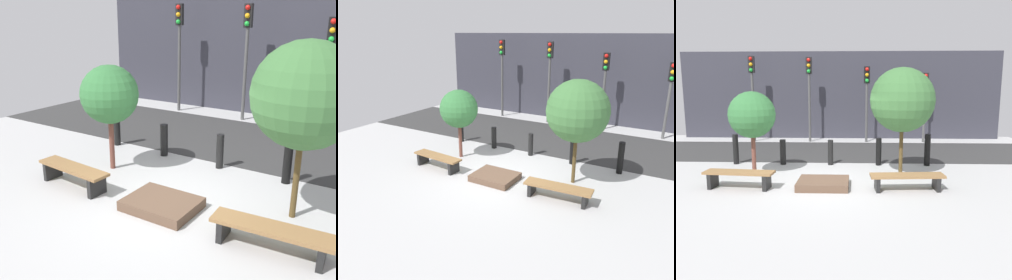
{
  "view_description": "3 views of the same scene",
  "coord_description": "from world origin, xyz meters",
  "views": [
    {
      "loc": [
        3.65,
        -5.49,
        3.47
      ],
      "look_at": [
        -0.19,
        0.37,
        1.23
      ],
      "focal_mm": 40.0,
      "sensor_mm": 36.0,
      "label": 1
    },
    {
      "loc": [
        5.09,
        -8.11,
        4.47
      ],
      "look_at": [
        0.1,
        0.39,
        1.2
      ],
      "focal_mm": 35.0,
      "sensor_mm": 36.0,
      "label": 2
    },
    {
      "loc": [
        0.86,
        -8.54,
        2.66
      ],
      "look_at": [
        0.56,
        -0.16,
        1.28
      ],
      "focal_mm": 35.0,
      "sensor_mm": 36.0,
      "label": 3
    }
  ],
  "objects": [
    {
      "name": "traffic_light_west",
      "position": [
        -4.11,
        7.14,
        2.79
      ],
      "size": [
        0.28,
        0.27,
        4.08
      ],
      "color": "#4B4B4B",
      "rests_on": "ground"
    },
    {
      "name": "ground_plane",
      "position": [
        0.0,
        0.0,
        0.0
      ],
      "size": [
        18.0,
        18.0,
        0.0
      ],
      "primitive_type": "plane",
      "color": "#B0B0B0"
    },
    {
      "name": "bench_left",
      "position": [
        -2.19,
        -0.33,
        0.34
      ],
      "size": [
        1.87,
        0.58,
        0.46
      ],
      "rotation": [
        0.0,
        0.0,
        -0.07
      ],
      "color": "black",
      "rests_on": "ground"
    },
    {
      "name": "tree_behind_right_bench",
      "position": [
        2.19,
        0.95,
        2.27
      ],
      "size": [
        1.86,
        1.86,
        3.21
      ],
      "color": "#4F3D1E",
      "rests_on": "ground"
    },
    {
      "name": "bollard_left",
      "position": [
        -1.64,
        2.4,
        0.43
      ],
      "size": [
        0.2,
        0.2,
        0.86
      ],
      "primitive_type": "cylinder",
      "color": "black",
      "rests_on": "ground"
    },
    {
      "name": "traffic_light_mid_west",
      "position": [
        -1.37,
        7.14,
        2.76
      ],
      "size": [
        0.28,
        0.27,
        4.02
      ],
      "color": "#4D4D4D",
      "rests_on": "ground"
    },
    {
      "name": "bench_right",
      "position": [
        2.19,
        -0.33,
        0.31
      ],
      "size": [
        1.93,
        0.61,
        0.42
      ],
      "rotation": [
        0.0,
        0.0,
        0.07
      ],
      "color": "black",
      "rests_on": "ground"
    },
    {
      "name": "planter_bed",
      "position": [
        0.0,
        -0.13,
        0.1
      ],
      "size": [
        1.35,
        1.08,
        0.2
      ],
      "primitive_type": "cube",
      "color": "brown",
      "rests_on": "ground"
    },
    {
      "name": "road_strip",
      "position": [
        0.0,
        4.75,
        0.01
      ],
      "size": [
        18.0,
        4.21,
        0.01
      ],
      "primitive_type": "cube",
      "color": "#343434",
      "rests_on": "ground"
    },
    {
      "name": "bollard_center",
      "position": [
        0.0,
        2.4,
        0.43
      ],
      "size": [
        0.18,
        0.18,
        0.86
      ],
      "primitive_type": "cylinder",
      "color": "black",
      "rests_on": "ground"
    },
    {
      "name": "tree_behind_left_bench",
      "position": [
        -2.19,
        0.95,
        1.83
      ],
      "size": [
        1.37,
        1.37,
        2.52
      ],
      "color": "brown",
      "rests_on": "ground"
    },
    {
      "name": "bollard_far_left",
      "position": [
        -3.28,
        2.4,
        0.52
      ],
      "size": [
        0.19,
        0.19,
        1.04
      ],
      "primitive_type": "cylinder",
      "color": "black",
      "rests_on": "ground"
    },
    {
      "name": "building_facade",
      "position": [
        0.0,
        8.49,
        2.2
      ],
      "size": [
        16.2,
        0.5,
        4.4
      ],
      "primitive_type": "cube",
      "color": "#33333D",
      "rests_on": "ground"
    },
    {
      "name": "bollard_right",
      "position": [
        1.64,
        2.4,
        0.47
      ],
      "size": [
        0.19,
        0.19,
        0.94
      ],
      "primitive_type": "cylinder",
      "color": "black",
      "rests_on": "ground"
    },
    {
      "name": "traffic_light_mid_east",
      "position": [
        1.37,
        7.14,
        2.48
      ],
      "size": [
        0.28,
        0.27,
        3.58
      ],
      "color": "#4B4B4B",
      "rests_on": "ground"
    }
  ]
}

